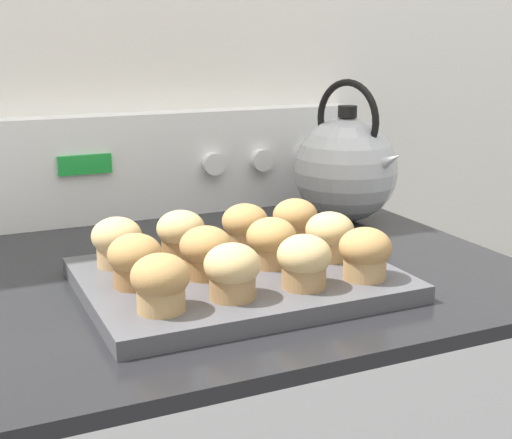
{
  "coord_description": "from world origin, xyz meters",
  "views": [
    {
      "loc": [
        -0.39,
        -0.54,
        1.25
      ],
      "look_at": [
        -0.01,
        0.29,
        1.01
      ],
      "focal_mm": 50.0,
      "sensor_mm": 36.0,
      "label": 1
    }
  ],
  "objects_px": {
    "muffin_r2_c3": "(295,220)",
    "muffin_r2_c0": "(117,241)",
    "muffin_r0_c0": "(161,282)",
    "muffin_r1_c2": "(268,242)",
    "muffin_pan": "(238,279)",
    "muffin_r0_c2": "(302,261)",
    "muffin_r1_c0": "(135,260)",
    "tea_kettle": "(346,168)",
    "muffin_r1_c3": "(330,235)",
    "muffin_r1_c1": "(206,251)",
    "muffin_r2_c2": "(242,226)",
    "muffin_r0_c1": "(232,271)",
    "muffin_r2_c1": "(181,233)",
    "muffin_r0_c3": "(365,253)"
  },
  "relations": [
    {
      "from": "muffin_r2_c0",
      "to": "muffin_r0_c3",
      "type": "bearing_deg",
      "value": -33.77
    },
    {
      "from": "muffin_r2_c2",
      "to": "muffin_r2_c3",
      "type": "xyz_separation_m",
      "value": [
        0.08,
        -0.0,
        0.0
      ]
    },
    {
      "from": "muffin_r0_c2",
      "to": "tea_kettle",
      "type": "bearing_deg",
      "value": 51.36
    },
    {
      "from": "muffin_r2_c2",
      "to": "tea_kettle",
      "type": "relative_size",
      "value": 0.27
    },
    {
      "from": "muffin_r1_c1",
      "to": "muffin_r2_c3",
      "type": "relative_size",
      "value": 1.0
    },
    {
      "from": "muffin_r1_c3",
      "to": "muffin_r2_c3",
      "type": "distance_m",
      "value": 0.09
    },
    {
      "from": "muffin_r2_c2",
      "to": "muffin_r0_c0",
      "type": "bearing_deg",
      "value": -134.39
    },
    {
      "from": "muffin_r1_c3",
      "to": "muffin_r1_c2",
      "type": "bearing_deg",
      "value": 176.29
    },
    {
      "from": "muffin_r1_c3",
      "to": "muffin_r2_c0",
      "type": "relative_size",
      "value": 1.0
    },
    {
      "from": "muffin_r1_c0",
      "to": "muffin_r2_c0",
      "type": "xyz_separation_m",
      "value": [
        -0.0,
        0.09,
        0.0
      ]
    },
    {
      "from": "muffin_pan",
      "to": "muffin_r1_c3",
      "type": "xyz_separation_m",
      "value": [
        0.13,
        -0.0,
        0.04
      ]
    },
    {
      "from": "muffin_pan",
      "to": "muffin_r2_c2",
      "type": "bearing_deg",
      "value": 63.05
    },
    {
      "from": "muffin_r1_c2",
      "to": "muffin_r2_c0",
      "type": "bearing_deg",
      "value": 154.53
    },
    {
      "from": "muffin_pan",
      "to": "tea_kettle",
      "type": "bearing_deg",
      "value": 37.89
    },
    {
      "from": "muffin_r1_c0",
      "to": "muffin_r1_c1",
      "type": "xyz_separation_m",
      "value": [
        0.09,
        -0.0,
        0.0
      ]
    },
    {
      "from": "muffin_pan",
      "to": "muffin_r0_c2",
      "type": "relative_size",
      "value": 5.95
    },
    {
      "from": "muffin_r0_c2",
      "to": "muffin_r2_c1",
      "type": "distance_m",
      "value": 0.2
    },
    {
      "from": "muffin_r0_c2",
      "to": "tea_kettle",
      "type": "height_order",
      "value": "tea_kettle"
    },
    {
      "from": "muffin_r2_c3",
      "to": "muffin_r1_c3",
      "type": "bearing_deg",
      "value": -86.87
    },
    {
      "from": "muffin_r2_c1",
      "to": "muffin_r1_c3",
      "type": "bearing_deg",
      "value": -27.18
    },
    {
      "from": "muffin_r1_c3",
      "to": "tea_kettle",
      "type": "bearing_deg",
      "value": 54.42
    },
    {
      "from": "muffin_r1_c0",
      "to": "muffin_r2_c1",
      "type": "bearing_deg",
      "value": 45.37
    },
    {
      "from": "muffin_r0_c1",
      "to": "muffin_r2_c1",
      "type": "relative_size",
      "value": 1.0
    },
    {
      "from": "muffin_r2_c1",
      "to": "muffin_r2_c3",
      "type": "relative_size",
      "value": 1.0
    },
    {
      "from": "muffin_r0_c1",
      "to": "tea_kettle",
      "type": "height_order",
      "value": "tea_kettle"
    },
    {
      "from": "muffin_pan",
      "to": "muffin_r2_c2",
      "type": "height_order",
      "value": "muffin_r2_c2"
    },
    {
      "from": "muffin_r1_c1",
      "to": "muffin_r0_c1",
      "type": "bearing_deg",
      "value": -89.33
    },
    {
      "from": "muffin_r0_c2",
      "to": "muffin_r0_c1",
      "type": "bearing_deg",
      "value": 178.79
    },
    {
      "from": "muffin_r0_c0",
      "to": "muffin_r1_c2",
      "type": "bearing_deg",
      "value": 27.9
    },
    {
      "from": "muffin_r1_c1",
      "to": "muffin_r1_c3",
      "type": "height_order",
      "value": "same"
    },
    {
      "from": "muffin_pan",
      "to": "muffin_r2_c1",
      "type": "height_order",
      "value": "muffin_r2_c1"
    },
    {
      "from": "muffin_r1_c3",
      "to": "muffin_r2_c1",
      "type": "distance_m",
      "value": 0.2
    },
    {
      "from": "muffin_r0_c2",
      "to": "muffin_r2_c3",
      "type": "relative_size",
      "value": 1.0
    },
    {
      "from": "muffin_r2_c2",
      "to": "tea_kettle",
      "type": "distance_m",
      "value": 0.3
    },
    {
      "from": "muffin_r2_c0",
      "to": "tea_kettle",
      "type": "relative_size",
      "value": 0.27
    },
    {
      "from": "muffin_r2_c2",
      "to": "muffin_r2_c0",
      "type": "bearing_deg",
      "value": -179.87
    },
    {
      "from": "muffin_pan",
      "to": "muffin_r2_c2",
      "type": "distance_m",
      "value": 0.11
    },
    {
      "from": "muffin_r0_c3",
      "to": "muffin_r1_c2",
      "type": "bearing_deg",
      "value": 133.33
    },
    {
      "from": "muffin_pan",
      "to": "muffin_r0_c2",
      "type": "bearing_deg",
      "value": -62.33
    },
    {
      "from": "muffin_r0_c0",
      "to": "muffin_r1_c0",
      "type": "height_order",
      "value": "same"
    },
    {
      "from": "muffin_r2_c3",
      "to": "muffin_r2_c0",
      "type": "bearing_deg",
      "value": 179.89
    },
    {
      "from": "muffin_r0_c0",
      "to": "muffin_r1_c3",
      "type": "height_order",
      "value": "same"
    },
    {
      "from": "muffin_r2_c0",
      "to": "muffin_r1_c1",
      "type": "bearing_deg",
      "value": -45.05
    },
    {
      "from": "muffin_r0_c1",
      "to": "muffin_r2_c2",
      "type": "xyz_separation_m",
      "value": [
        0.09,
        0.18,
        0.0
      ]
    },
    {
      "from": "muffin_r2_c1",
      "to": "tea_kettle",
      "type": "relative_size",
      "value": 0.27
    },
    {
      "from": "muffin_pan",
      "to": "muffin_r2_c0",
      "type": "height_order",
      "value": "muffin_r2_c0"
    },
    {
      "from": "muffin_r1_c1",
      "to": "muffin_r2_c3",
      "type": "distance_m",
      "value": 0.2
    },
    {
      "from": "muffin_r1_c2",
      "to": "tea_kettle",
      "type": "bearing_deg",
      "value": 42.04
    },
    {
      "from": "muffin_r1_c0",
      "to": "muffin_r2_c3",
      "type": "bearing_deg",
      "value": 18.44
    },
    {
      "from": "muffin_r0_c3",
      "to": "muffin_r2_c2",
      "type": "distance_m",
      "value": 0.2
    }
  ]
}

